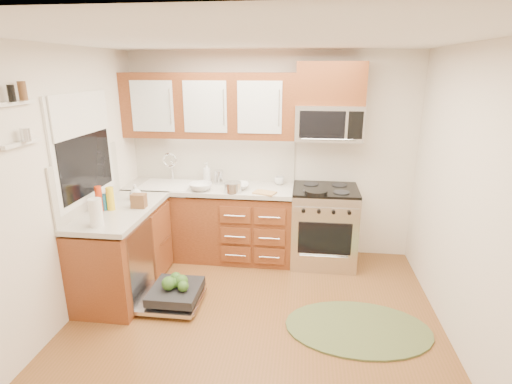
# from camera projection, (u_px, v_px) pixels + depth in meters

# --- Properties ---
(floor) EXTENTS (3.50, 3.50, 0.00)m
(floor) POSITION_uv_depth(u_px,v_px,m) (252.00, 328.00, 3.68)
(floor) COLOR brown
(floor) RESTS_ON ground
(ceiling) EXTENTS (3.50, 3.50, 0.00)m
(ceiling) POSITION_uv_depth(u_px,v_px,m) (252.00, 39.00, 2.94)
(ceiling) COLOR white
(ceiling) RESTS_ON ground
(wall_back) EXTENTS (3.50, 0.04, 2.50)m
(wall_back) POSITION_uv_depth(u_px,v_px,m) (271.00, 156.00, 4.97)
(wall_back) COLOR silver
(wall_back) RESTS_ON ground
(wall_front) EXTENTS (3.50, 0.04, 2.50)m
(wall_front) POSITION_uv_depth(u_px,v_px,m) (196.00, 332.00, 1.65)
(wall_front) COLOR silver
(wall_front) RESTS_ON ground
(wall_left) EXTENTS (0.04, 3.50, 2.50)m
(wall_left) POSITION_uv_depth(u_px,v_px,m) (56.00, 192.00, 3.52)
(wall_left) COLOR silver
(wall_left) RESTS_ON ground
(wall_right) EXTENTS (0.04, 3.50, 2.50)m
(wall_right) POSITION_uv_depth(u_px,v_px,m) (474.00, 209.00, 3.11)
(wall_right) COLOR silver
(wall_right) RESTS_ON ground
(base_cabinet_back) EXTENTS (2.05, 0.60, 0.85)m
(base_cabinet_back) POSITION_uv_depth(u_px,v_px,m) (210.00, 224.00, 5.02)
(base_cabinet_back) COLOR #5B2814
(base_cabinet_back) RESTS_ON ground
(base_cabinet_left) EXTENTS (0.60, 1.25, 0.85)m
(base_cabinet_left) POSITION_uv_depth(u_px,v_px,m) (123.00, 253.00, 4.22)
(base_cabinet_left) COLOR #5B2814
(base_cabinet_left) RESTS_ON ground
(countertop_back) EXTENTS (2.07, 0.64, 0.05)m
(countertop_back) POSITION_uv_depth(u_px,v_px,m) (209.00, 188.00, 4.87)
(countertop_back) COLOR beige
(countertop_back) RESTS_ON base_cabinet_back
(countertop_left) EXTENTS (0.64, 1.27, 0.05)m
(countertop_left) POSITION_uv_depth(u_px,v_px,m) (120.00, 211.00, 4.08)
(countertop_left) COLOR beige
(countertop_left) RESTS_ON base_cabinet_left
(backsplash_back) EXTENTS (2.05, 0.02, 0.57)m
(backsplash_back) POSITION_uv_depth(u_px,v_px,m) (214.00, 158.00, 5.05)
(backsplash_back) COLOR beige
(backsplash_back) RESTS_ON ground
(backsplash_left) EXTENTS (0.02, 1.25, 0.57)m
(backsplash_left) POSITION_uv_depth(u_px,v_px,m) (89.00, 181.00, 4.03)
(backsplash_left) COLOR beige
(backsplash_left) RESTS_ON ground
(upper_cabinets) EXTENTS (2.05, 0.35, 0.75)m
(upper_cabinets) POSITION_uv_depth(u_px,v_px,m) (209.00, 106.00, 4.70)
(upper_cabinets) COLOR #5B2814
(upper_cabinets) RESTS_ON ground
(cabinet_over_mw) EXTENTS (0.76, 0.35, 0.47)m
(cabinet_over_mw) POSITION_uv_depth(u_px,v_px,m) (331.00, 83.00, 4.46)
(cabinet_over_mw) COLOR #5B2814
(cabinet_over_mw) RESTS_ON ground
(range) EXTENTS (0.76, 0.64, 0.95)m
(range) POSITION_uv_depth(u_px,v_px,m) (324.00, 226.00, 4.82)
(range) COLOR silver
(range) RESTS_ON ground
(microwave) EXTENTS (0.76, 0.38, 0.40)m
(microwave) POSITION_uv_depth(u_px,v_px,m) (329.00, 123.00, 4.57)
(microwave) COLOR silver
(microwave) RESTS_ON ground
(sink) EXTENTS (0.62, 0.50, 0.26)m
(sink) POSITION_uv_depth(u_px,v_px,m) (167.00, 195.00, 4.94)
(sink) COLOR white
(sink) RESTS_ON ground
(dishwasher) EXTENTS (0.70, 0.60, 0.20)m
(dishwasher) POSITION_uv_depth(u_px,v_px,m) (172.00, 295.00, 4.04)
(dishwasher) COLOR silver
(dishwasher) RESTS_ON ground
(window) EXTENTS (0.03, 1.05, 1.05)m
(window) POSITION_uv_depth(u_px,v_px,m) (83.00, 148.00, 3.90)
(window) COLOR white
(window) RESTS_ON ground
(window_blind) EXTENTS (0.02, 0.96, 0.40)m
(window_blind) POSITION_uv_depth(u_px,v_px,m) (81.00, 114.00, 3.80)
(window_blind) COLOR white
(window_blind) RESTS_ON ground
(shelf_upper) EXTENTS (0.04, 0.40, 0.03)m
(shelf_upper) POSITION_uv_depth(u_px,v_px,m) (15.00, 103.00, 2.94)
(shelf_upper) COLOR white
(shelf_upper) RESTS_ON ground
(shelf_lower) EXTENTS (0.04, 0.40, 0.03)m
(shelf_lower) POSITION_uv_depth(u_px,v_px,m) (22.00, 143.00, 3.03)
(shelf_lower) COLOR white
(shelf_lower) RESTS_ON ground
(rug) EXTENTS (1.37, 0.93, 0.02)m
(rug) POSITION_uv_depth(u_px,v_px,m) (358.00, 328.00, 3.66)
(rug) COLOR #56663A
(rug) RESTS_ON ground
(skillet) EXTENTS (0.26, 0.26, 0.05)m
(skillet) POSITION_uv_depth(u_px,v_px,m) (316.00, 192.00, 4.45)
(skillet) COLOR black
(skillet) RESTS_ON range
(stock_pot) EXTENTS (0.24, 0.24, 0.12)m
(stock_pot) POSITION_uv_depth(u_px,v_px,m) (233.00, 187.00, 4.59)
(stock_pot) COLOR silver
(stock_pot) RESTS_ON countertop_back
(cutting_board) EXTENTS (0.28, 0.23, 0.02)m
(cutting_board) POSITION_uv_depth(u_px,v_px,m) (265.00, 193.00, 4.56)
(cutting_board) COLOR tan
(cutting_board) RESTS_ON countertop_back
(canister) EXTENTS (0.11, 0.11, 0.18)m
(canister) POSITION_uv_depth(u_px,v_px,m) (219.00, 177.00, 4.90)
(canister) COLOR silver
(canister) RESTS_ON countertop_back
(paper_towel_roll) EXTENTS (0.15, 0.15, 0.26)m
(paper_towel_roll) POSITION_uv_depth(u_px,v_px,m) (96.00, 213.00, 3.59)
(paper_towel_roll) COLOR white
(paper_towel_roll) RESTS_ON countertop_left
(mustard_bottle) EXTENTS (0.09, 0.09, 0.24)m
(mustard_bottle) POSITION_uv_depth(u_px,v_px,m) (110.00, 199.00, 4.01)
(mustard_bottle) COLOR yellow
(mustard_bottle) RESTS_ON countertop_left
(red_bottle) EXTENTS (0.08, 0.08, 0.26)m
(red_bottle) POSITION_uv_depth(u_px,v_px,m) (99.00, 199.00, 3.97)
(red_bottle) COLOR red
(red_bottle) RESTS_ON countertop_left
(wooden_box) EXTENTS (0.15, 0.11, 0.14)m
(wooden_box) POSITION_uv_depth(u_px,v_px,m) (139.00, 201.00, 4.08)
(wooden_box) COLOR brown
(wooden_box) RESTS_ON countertop_left
(blue_carton) EXTENTS (0.11, 0.08, 0.16)m
(blue_carton) POSITION_uv_depth(u_px,v_px,m) (102.00, 202.00, 4.02)
(blue_carton) COLOR teal
(blue_carton) RESTS_ON countertop_left
(bowl_a) EXTENTS (0.30, 0.30, 0.07)m
(bowl_a) POSITION_uv_depth(u_px,v_px,m) (237.00, 186.00, 4.73)
(bowl_a) COLOR #999999
(bowl_a) RESTS_ON countertop_back
(bowl_b) EXTENTS (0.29, 0.29, 0.08)m
(bowl_b) POSITION_uv_depth(u_px,v_px,m) (201.00, 187.00, 4.67)
(bowl_b) COLOR #999999
(bowl_b) RESTS_ON countertop_back
(cup) EXTENTS (0.13, 0.13, 0.10)m
(cup) POSITION_uv_depth(u_px,v_px,m) (279.00, 181.00, 4.90)
(cup) COLOR #999999
(cup) RESTS_ON countertop_back
(soap_bottle_a) EXTENTS (0.12, 0.12, 0.26)m
(soap_bottle_a) POSITION_uv_depth(u_px,v_px,m) (207.00, 173.00, 4.93)
(soap_bottle_a) COLOR #999999
(soap_bottle_a) RESTS_ON countertop_back
(soap_bottle_b) EXTENTS (0.10, 0.10, 0.18)m
(soap_bottle_b) POSITION_uv_depth(u_px,v_px,m) (108.00, 196.00, 4.19)
(soap_bottle_b) COLOR #999999
(soap_bottle_b) RESTS_ON countertop_left
(soap_bottle_c) EXTENTS (0.14, 0.14, 0.17)m
(soap_bottle_c) POSITION_uv_depth(u_px,v_px,m) (135.00, 192.00, 4.33)
(soap_bottle_c) COLOR #999999
(soap_bottle_c) RESTS_ON countertop_left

